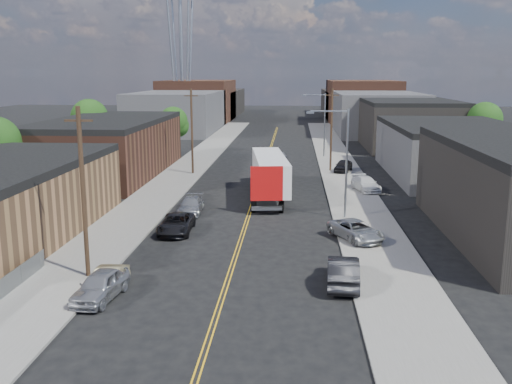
# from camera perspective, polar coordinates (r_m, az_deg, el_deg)

# --- Properties ---
(ground) EXTENTS (260.00, 260.00, 0.00)m
(ground) POSITION_cam_1_polar(r_m,az_deg,el_deg) (81.89, 1.18, 3.55)
(ground) COLOR black
(ground) RESTS_ON ground
(centerline) EXTENTS (0.32, 120.00, 0.01)m
(centerline) POSITION_cam_1_polar(r_m,az_deg,el_deg) (67.10, 0.58, 1.71)
(centerline) COLOR gold
(centerline) RESTS_ON ground
(sidewalk_left) EXTENTS (5.00, 140.00, 0.15)m
(sidewalk_left) POSITION_cam_1_polar(r_m,az_deg,el_deg) (68.28, -7.41, 1.85)
(sidewalk_left) COLOR slate
(sidewalk_left) RESTS_ON ground
(sidewalk_right) EXTENTS (5.00, 140.00, 0.15)m
(sidewalk_right) POSITION_cam_1_polar(r_m,az_deg,el_deg) (67.23, 8.70, 1.66)
(sidewalk_right) COLOR slate
(sidewalk_right) RESTS_ON ground
(warehouse_brown) EXTENTS (12.00, 26.00, 6.60)m
(warehouse_brown) POSITION_cam_1_polar(r_m,az_deg,el_deg) (69.01, -14.60, 4.38)
(warehouse_brown) COLOR #4A281D
(warehouse_brown) RESTS_ON ground
(industrial_right_b) EXTENTS (14.00, 24.00, 6.10)m
(industrial_right_b) POSITION_cam_1_polar(r_m,az_deg,el_deg) (69.95, 18.99, 4.01)
(industrial_right_b) COLOR #333336
(industrial_right_b) RESTS_ON ground
(industrial_right_c) EXTENTS (14.00, 22.00, 7.60)m
(industrial_right_c) POSITION_cam_1_polar(r_m,az_deg,el_deg) (95.07, 15.00, 6.61)
(industrial_right_c) COLOR black
(industrial_right_c) RESTS_ON ground
(skyline_left_a) EXTENTS (16.00, 30.00, 8.00)m
(skyline_left_a) POSITION_cam_1_polar(r_m,az_deg,el_deg) (118.61, -7.80, 7.95)
(skyline_left_a) COLOR #333336
(skyline_left_a) RESTS_ON ground
(skyline_right_a) EXTENTS (16.00, 30.00, 8.00)m
(skyline_right_a) POSITION_cam_1_polar(r_m,az_deg,el_deg) (117.35, 11.90, 7.77)
(skyline_right_a) COLOR #333336
(skyline_right_a) RESTS_ON ground
(skyline_left_b) EXTENTS (16.00, 26.00, 10.00)m
(skyline_left_b) POSITION_cam_1_polar(r_m,az_deg,el_deg) (143.10, -5.79, 9.05)
(skyline_left_b) COLOR #4A281D
(skyline_left_b) RESTS_ON ground
(skyline_right_b) EXTENTS (16.00, 26.00, 10.00)m
(skyline_right_b) POSITION_cam_1_polar(r_m,az_deg,el_deg) (142.05, 10.53, 8.89)
(skyline_right_b) COLOR #4A281D
(skyline_right_b) RESTS_ON ground
(skyline_left_c) EXTENTS (16.00, 40.00, 7.00)m
(skyline_left_c) POSITION_cam_1_polar(r_m,az_deg,el_deg) (162.90, -4.61, 8.87)
(skyline_left_c) COLOR black
(skyline_left_c) RESTS_ON ground
(skyline_right_c) EXTENTS (16.00, 40.00, 7.00)m
(skyline_right_c) POSITION_cam_1_polar(r_m,az_deg,el_deg) (161.98, 9.70, 8.73)
(skyline_right_c) COLOR black
(skyline_right_c) RESTS_ON ground
(streetlight_near) EXTENTS (3.39, 0.25, 9.00)m
(streetlight_near) POSITION_cam_1_polar(r_m,az_deg,el_deg) (46.56, 8.57, 3.72)
(streetlight_near) COLOR gray
(streetlight_near) RESTS_ON ground
(streetlight_far) EXTENTS (3.39, 0.25, 9.00)m
(streetlight_far) POSITION_cam_1_polar(r_m,az_deg,el_deg) (81.30, 6.60, 7.19)
(streetlight_far) COLOR gray
(streetlight_far) RESTS_ON ground
(utility_pole_left_near) EXTENTS (1.60, 0.26, 10.00)m
(utility_pole_left_near) POSITION_cam_1_polar(r_m,az_deg,el_deg) (33.83, -16.90, -0.03)
(utility_pole_left_near) COLOR black
(utility_pole_left_near) RESTS_ON ground
(utility_pole_left_far) EXTENTS (1.60, 0.26, 10.00)m
(utility_pole_left_far) POSITION_cam_1_polar(r_m,az_deg,el_deg) (67.35, -6.43, 6.09)
(utility_pole_left_far) COLOR black
(utility_pole_left_far) RESTS_ON ground
(utility_pole_right) EXTENTS (1.60, 0.26, 10.00)m
(utility_pole_right) POSITION_cam_1_polar(r_m,az_deg,el_deg) (69.42, 7.55, 6.23)
(utility_pole_right) COLOR black
(utility_pole_right) RESTS_ON ground
(tree_left_mid) EXTENTS (5.10, 5.04, 8.37)m
(tree_left_mid) POSITION_cam_1_polar(r_m,az_deg,el_deg) (81.08, -16.26, 6.90)
(tree_left_mid) COLOR black
(tree_left_mid) RESTS_ON ground
(tree_left_far) EXTENTS (4.35, 4.20, 6.97)m
(tree_left_far) POSITION_cam_1_polar(r_m,az_deg,el_deg) (85.12, -8.23, 6.84)
(tree_left_far) COLOR black
(tree_left_far) RESTS_ON ground
(tree_right_far) EXTENTS (4.85, 4.76, 7.91)m
(tree_right_far) POSITION_cam_1_polar(r_m,az_deg,el_deg) (85.38, 21.93, 6.54)
(tree_right_far) COLOR black
(tree_right_far) RESTS_ON ground
(semi_truck) EXTENTS (4.20, 16.19, 4.17)m
(semi_truck) POSITION_cam_1_polar(r_m,az_deg,el_deg) (55.47, 1.47, 2.05)
(semi_truck) COLOR silver
(semi_truck) RESTS_ON ground
(car_left_a) EXTENTS (2.39, 4.67, 1.52)m
(car_left_a) POSITION_cam_1_polar(r_m,az_deg,el_deg) (31.63, -15.31, -9.02)
(car_left_a) COLOR #A4A5A9
(car_left_a) RESTS_ON ground
(car_left_b) EXTENTS (1.48, 3.94, 1.28)m
(car_left_b) POSITION_cam_1_polar(r_m,az_deg,el_deg) (32.63, -14.67, -8.55)
(car_left_b) COLOR #9A8E64
(car_left_b) RESTS_ON ground
(car_left_c) EXTENTS (2.47, 5.09, 1.40)m
(car_left_c) POSITION_cam_1_polar(r_m,az_deg,el_deg) (43.19, -7.98, -3.17)
(car_left_c) COLOR black
(car_left_c) RESTS_ON ground
(car_left_d) EXTENTS (2.06, 4.75, 1.36)m
(car_left_d) POSITION_cam_1_polar(r_m,az_deg,el_deg) (49.03, -6.53, -1.34)
(car_left_d) COLOR gray
(car_left_d) RESTS_ON ground
(car_right_oncoming) EXTENTS (2.07, 5.10, 1.65)m
(car_right_oncoming) POSITION_cam_1_polar(r_m,az_deg,el_deg) (32.82, 8.70, -7.83)
(car_right_oncoming) COLOR black
(car_right_oncoming) RESTS_ON ground
(car_right_lot_a) EXTENTS (4.29, 5.38, 1.36)m
(car_right_lot_a) POSITION_cam_1_polar(r_m,az_deg,el_deg) (41.21, 9.94, -3.78)
(car_right_lot_a) COLOR #A5A8AA
(car_right_lot_a) RESTS_ON sidewalk_right
(car_right_lot_b) EXTENTS (3.03, 5.08, 1.38)m
(car_right_lot_b) POSITION_cam_1_polar(r_m,az_deg,el_deg) (58.45, 10.91, 0.82)
(car_right_lot_b) COLOR silver
(car_right_lot_b) RESTS_ON sidewalk_right
(car_right_lot_c) EXTENTS (2.80, 4.46, 1.42)m
(car_right_lot_c) POSITION_cam_1_polar(r_m,az_deg,el_deg) (69.29, 8.73, 2.61)
(car_right_lot_c) COLOR black
(car_right_lot_c) RESTS_ON sidewalk_right
(car_ahead_truck) EXTENTS (3.03, 5.61, 1.49)m
(car_ahead_truck) POSITION_cam_1_polar(r_m,az_deg,el_deg) (64.68, 2.01, 1.99)
(car_ahead_truck) COLOR black
(car_ahead_truck) RESTS_ON ground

